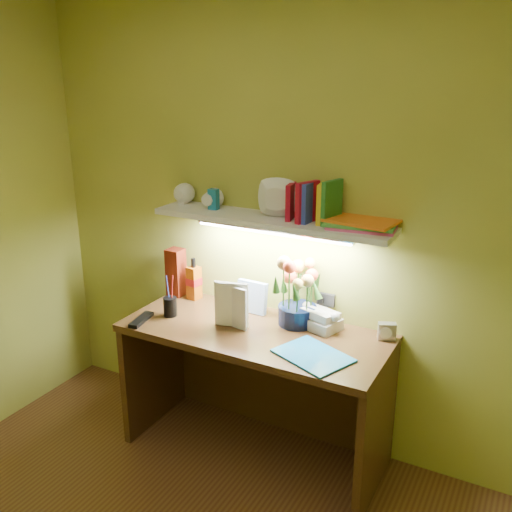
{
  "coord_description": "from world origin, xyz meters",
  "views": [
    {
      "loc": [
        1.28,
        -1.18,
        2.05
      ],
      "look_at": [
        -0.07,
        1.35,
        1.1
      ],
      "focal_mm": 40.0,
      "sensor_mm": 36.0,
      "label": 1
    }
  ],
  "objects_px": {
    "desk": "(255,393)",
    "telephone": "(320,318)",
    "whisky_bottle": "(194,279)",
    "desk_clock": "(387,331)",
    "flower_bouquet": "(298,292)"
  },
  "relations": [
    {
      "from": "whisky_bottle",
      "to": "desk_clock",
      "type": "bearing_deg",
      "value": 0.54
    },
    {
      "from": "telephone",
      "to": "whisky_bottle",
      "type": "distance_m",
      "value": 0.81
    },
    {
      "from": "telephone",
      "to": "whisky_bottle",
      "type": "bearing_deg",
      "value": -164.52
    },
    {
      "from": "desk",
      "to": "desk_clock",
      "type": "distance_m",
      "value": 0.79
    },
    {
      "from": "desk",
      "to": "telephone",
      "type": "height_order",
      "value": "telephone"
    },
    {
      "from": "desk",
      "to": "telephone",
      "type": "relative_size",
      "value": 7.05
    },
    {
      "from": "desk",
      "to": "desk_clock",
      "type": "height_order",
      "value": "desk_clock"
    },
    {
      "from": "desk",
      "to": "desk_clock",
      "type": "relative_size",
      "value": 15.9
    },
    {
      "from": "flower_bouquet",
      "to": "telephone",
      "type": "bearing_deg",
      "value": 3.28
    },
    {
      "from": "desk_clock",
      "to": "telephone",
      "type": "bearing_deg",
      "value": 162.52
    },
    {
      "from": "desk",
      "to": "telephone",
      "type": "xyz_separation_m",
      "value": [
        0.29,
        0.18,
        0.43
      ]
    },
    {
      "from": "desk_clock",
      "to": "desk",
      "type": "bearing_deg",
      "value": 175.65
    },
    {
      "from": "telephone",
      "to": "whisky_bottle",
      "type": "relative_size",
      "value": 0.79
    },
    {
      "from": "telephone",
      "to": "whisky_bottle",
      "type": "xyz_separation_m",
      "value": [
        -0.81,
        0.03,
        0.07
      ]
    },
    {
      "from": "desk",
      "to": "flower_bouquet",
      "type": "distance_m",
      "value": 0.6
    }
  ]
}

